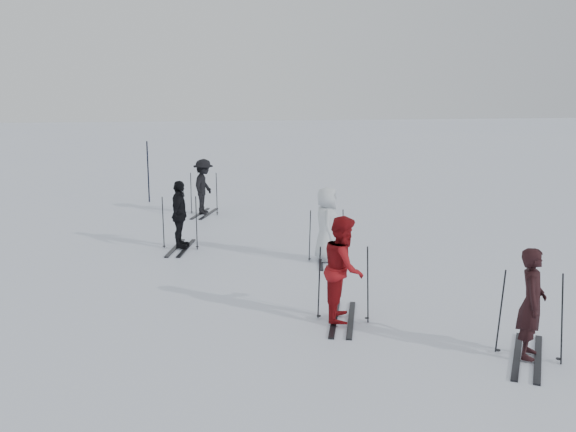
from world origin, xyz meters
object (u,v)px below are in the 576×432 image
Objects in this scene: skier_red at (344,270)px; skier_uphill_far at (204,187)px; piste_marker at (148,172)px; skier_grey at (327,225)px; skier_near_dark at (532,305)px; skier_uphill_left at (180,216)px.

skier_red is 1.05× the size of skier_uphill_far.
skier_red is 12.14m from piste_marker.
skier_uphill_far reaches higher than skier_grey.
skier_uphill_far is at bearing 34.10° from skier_grey.
skier_near_dark is 0.97× the size of skier_grey.
skier_red is 1.06× the size of skier_grey.
skier_uphill_left is at bearing 65.27° from skier_near_dark.
piste_marker is (-1.69, 2.38, 0.19)m from skier_uphill_far.
skier_near_dark is 14.63m from piste_marker.
skier_uphill_left is at bearing -81.46° from piste_marker.
skier_uphill_far is (-2.38, 5.71, 0.01)m from skier_grey.
skier_near_dark is 5.64m from skier_grey.
skier_grey is 0.80× the size of piste_marker.
skier_uphill_left is 6.52m from piste_marker.
skier_uphill_left is (-4.71, 7.04, 0.01)m from skier_near_dark.
piste_marker is at bearing 54.33° from skier_near_dark.
skier_near_dark is 8.47m from skier_uphill_left.
skier_red is at bearing -73.15° from piste_marker.
skier_uphill_left is 0.79× the size of piste_marker.
skier_grey is (0.55, 3.53, -0.05)m from skier_red.
piste_marker reaches higher than skier_uphill_far.
piste_marker reaches higher than skier_near_dark.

